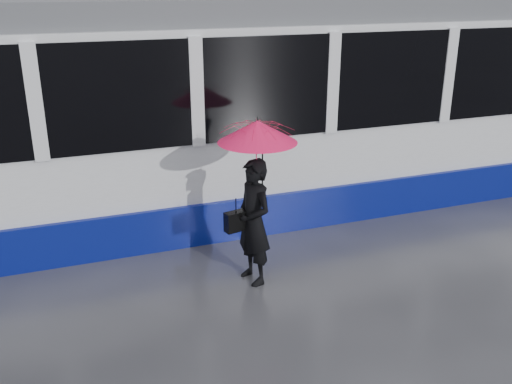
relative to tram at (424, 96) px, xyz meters
name	(u,v)px	position (x,y,z in m)	size (l,w,h in m)	color
ground	(272,277)	(-3.91, -2.50, -1.64)	(90.00, 90.00, 0.00)	#2C2D32
rails	(217,208)	(-3.91, 0.00, -1.63)	(34.00, 1.51, 0.02)	#3F3D38
tram	(424,96)	(0.00, 0.00, 0.00)	(26.00, 2.56, 3.35)	white
woman	(254,222)	(-4.16, -2.47, -0.84)	(0.59, 0.38, 1.61)	black
umbrella	(258,147)	(-4.11, -2.47, 0.12)	(1.13, 1.13, 1.08)	#F61468
handbag	(236,221)	(-4.38, -2.45, -0.80)	(0.31, 0.19, 0.43)	black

